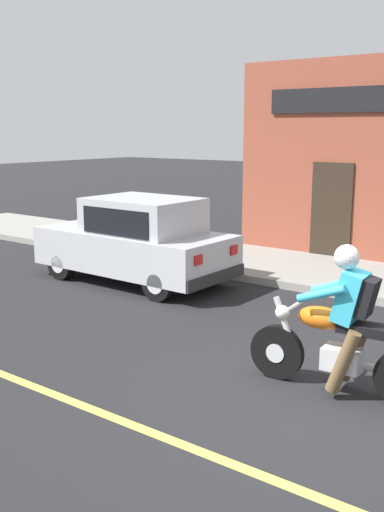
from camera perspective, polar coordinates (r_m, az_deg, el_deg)
ground_plane at (r=6.68m, az=14.36°, el=-12.90°), size 80.00×80.00×0.00m
sidewalk_curb at (r=11.99m, az=9.99°, el=-1.22°), size 2.60×22.00×0.14m
lane_stripe at (r=7.06m, az=-15.64°, el=-11.56°), size 0.12×19.80×0.01m
motorcycle_with_rider at (r=6.53m, az=14.00°, el=-7.07°), size 0.59×2.02×1.62m
car_hatchback at (r=10.99m, az=-5.31°, el=1.41°), size 1.68×3.80×1.57m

